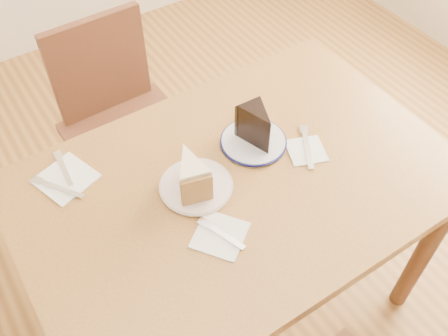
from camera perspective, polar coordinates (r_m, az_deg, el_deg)
ground at (r=2.01m, az=1.17°, el=-14.97°), size 4.00×4.00×0.00m
table at (r=1.45m, az=1.56°, el=-3.77°), size 1.20×0.80×0.75m
chair_far at (r=1.93m, az=-11.28°, el=4.80°), size 0.44×0.44×0.87m
plate_cream at (r=1.35m, az=-3.20°, el=-2.08°), size 0.19×0.19×0.01m
plate_navy at (r=1.46m, az=3.38°, el=3.04°), size 0.19×0.19×0.01m
carrot_cake at (r=1.32m, az=-3.87°, el=-0.62°), size 0.11×0.13×0.09m
chocolate_cake at (r=1.42m, az=3.97°, el=4.45°), size 0.08×0.11×0.11m
napkin_cream at (r=1.26m, az=-0.48°, el=-7.67°), size 0.17×0.17×0.00m
napkin_navy at (r=1.46m, az=9.38°, el=1.98°), size 0.14×0.14×0.00m
napkin_spare at (r=1.44m, az=-17.62°, el=-1.14°), size 0.18×0.18×0.00m
fork_cream at (r=1.26m, az=-0.28°, el=-7.55°), size 0.06×0.14×0.00m
knife_navy at (r=1.47m, az=9.48°, el=2.38°), size 0.10×0.15×0.00m
fork_spare at (r=1.46m, az=-17.84°, el=-0.05°), size 0.03×0.14×0.00m
knife_spare at (r=1.42m, az=-18.44°, el=-2.16°), size 0.10×0.14×0.00m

